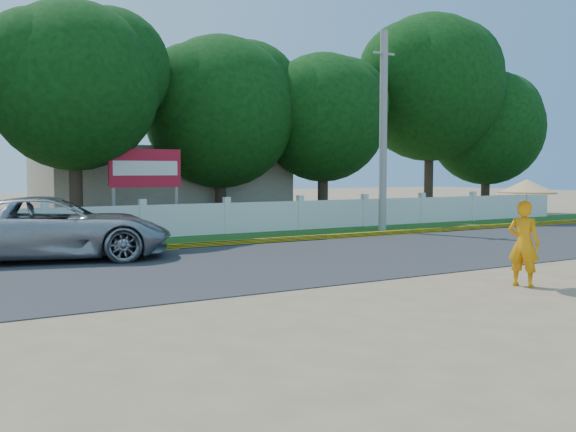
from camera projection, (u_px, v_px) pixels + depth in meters
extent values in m
plane|color=#9E8460|center=(347.00, 297.00, 11.15)|extent=(120.00, 120.00, 0.00)
cube|color=#38383A|center=(233.00, 265.00, 15.01)|extent=(60.00, 7.00, 0.02)
cube|color=#2D601E|center=(158.00, 243.00, 19.51)|extent=(60.00, 3.50, 0.03)
cube|color=yellow|center=(178.00, 246.00, 18.05)|extent=(40.00, 0.18, 0.16)
cube|color=silver|center=(143.00, 222.00, 20.72)|extent=(40.00, 0.10, 1.10)
cube|color=#B7AD99|center=(160.00, 185.00, 28.01)|extent=(10.00, 6.00, 3.20)
cylinder|color=gray|center=(383.00, 132.00, 22.99)|extent=(0.28, 0.28, 7.18)
imported|color=#9E9FA5|center=(54.00, 228.00, 15.80)|extent=(6.15, 3.97, 1.58)
imported|color=orange|center=(524.00, 244.00, 12.16)|extent=(0.57, 0.70, 1.64)
cylinder|color=gray|center=(526.00, 210.00, 12.14)|extent=(0.02, 0.02, 1.06)
cone|color=tan|center=(527.00, 186.00, 12.11)|extent=(1.12, 1.12, 0.27)
cylinder|color=gray|center=(114.00, 207.00, 21.31)|extent=(0.12, 0.12, 2.00)
cylinder|color=gray|center=(176.00, 205.00, 22.43)|extent=(0.12, 0.12, 2.00)
cube|color=red|center=(145.00, 168.00, 21.78)|extent=(2.50, 0.12, 1.30)
cube|color=silver|center=(146.00, 168.00, 21.73)|extent=(2.25, 0.02, 0.49)
cylinder|color=#473828|center=(221.00, 190.00, 25.75)|extent=(0.44, 0.44, 2.89)
sphere|color=#104611|center=(220.00, 112.00, 25.53)|extent=(6.05, 6.05, 6.05)
cylinder|color=#473828|center=(76.00, 185.00, 21.49)|extent=(0.44, 0.44, 3.47)
sphere|color=#104611|center=(74.00, 86.00, 21.26)|extent=(5.63, 5.63, 5.63)
cylinder|color=#473828|center=(485.00, 187.00, 32.87)|extent=(0.44, 0.44, 2.82)
sphere|color=#104611|center=(487.00, 128.00, 32.67)|extent=(5.81, 5.81, 5.81)
cylinder|color=#473828|center=(429.00, 172.00, 31.55)|extent=(0.44, 0.44, 4.30)
sphere|color=#104611|center=(430.00, 88.00, 31.26)|extent=(7.14, 7.14, 7.14)
cylinder|color=#473828|center=(323.00, 188.00, 27.36)|extent=(0.44, 0.44, 2.97)
sphere|color=#104611|center=(323.00, 118.00, 27.15)|extent=(5.44, 5.44, 5.44)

